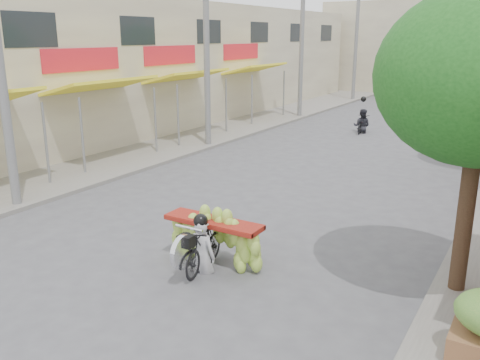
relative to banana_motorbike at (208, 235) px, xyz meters
name	(u,v)px	position (x,y,z in m)	size (l,w,h in m)	color
ground	(68,313)	(-1.01, -2.64, -0.67)	(120.00, 120.00, 0.00)	#555459
sidewalk_left	(216,130)	(-8.01, 12.36, -0.61)	(4.00, 60.00, 0.12)	gray
shophouse_row_left	(120,65)	(-13.00, 11.34, 2.33)	(9.77, 40.00, 6.00)	beige
far_building	(458,48)	(-1.01, 35.36, 2.83)	(20.00, 6.00, 7.00)	beige
utility_pole_mid	(207,46)	(-6.41, 9.36, 3.36)	(0.60, 0.24, 8.00)	slate
utility_pole_far	(302,43)	(-6.41, 18.36, 3.36)	(0.60, 0.24, 8.00)	slate
utility_pole_back	(356,42)	(-6.41, 27.36, 3.36)	(0.60, 0.24, 8.00)	slate
banana_motorbike	(208,235)	(0.00, 0.00, 0.00)	(2.20, 1.80, 1.95)	black
bg_motorbike_a	(362,116)	(-1.98, 15.67, 0.12)	(0.83, 1.43, 1.95)	black
bg_motorbike_b	(433,110)	(0.55, 19.08, 0.15)	(1.10, 1.96, 1.95)	black
bg_motorbike_c	(421,98)	(-1.20, 24.46, 0.11)	(1.22, 1.89, 1.95)	black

